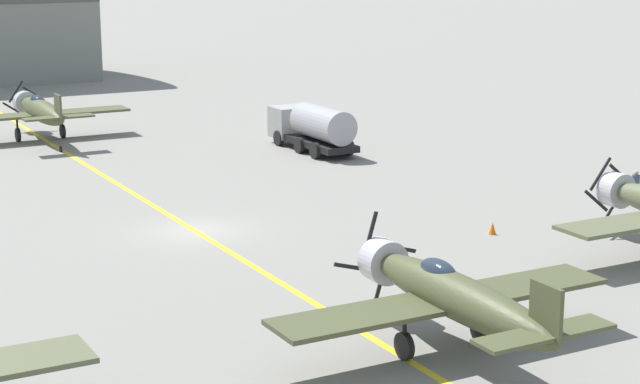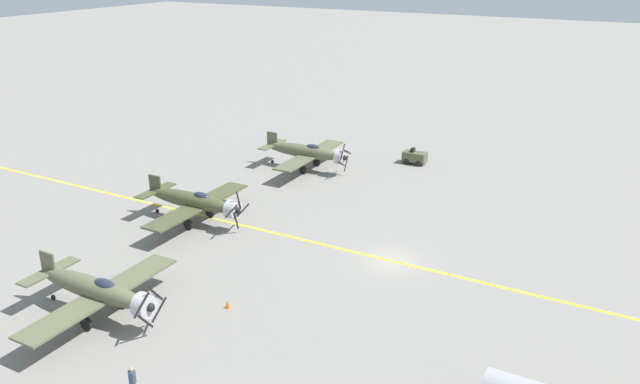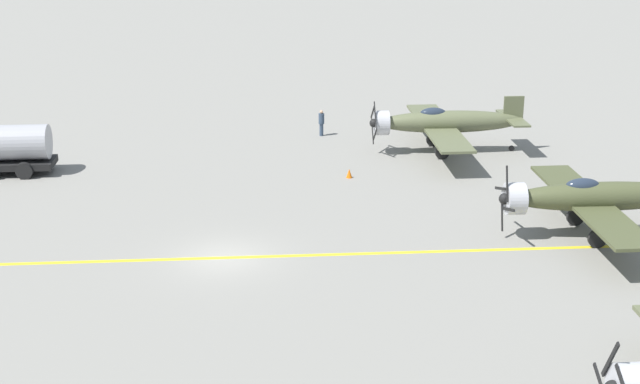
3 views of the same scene
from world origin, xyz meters
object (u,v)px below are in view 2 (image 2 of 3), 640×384
object	(u,v)px
airplane_near_right	(97,290)
traffic_cone	(228,304)
airplane_near_left	(307,152)
ground_crew_walking	(133,380)
tow_tractor	(415,157)
airplane_near_center	(195,201)

from	to	relation	value
airplane_near_right	traffic_cone	world-z (taller)	airplane_near_right
airplane_near_left	ground_crew_walking	size ratio (longest dim) A/B	6.64
airplane_near_left	tow_tractor	xyz separation A→B (m)	(-7.59, 9.61, -1.22)
airplane_near_center	airplane_near_left	distance (m)	17.29
airplane_near_right	traffic_cone	distance (m)	8.41
airplane_near_center	airplane_near_right	bearing A→B (deg)	24.58
airplane_near_center	airplane_near_right	size ratio (longest dim) A/B	1.00
traffic_cone	ground_crew_walking	bearing A→B (deg)	5.39
tow_tractor	traffic_cone	size ratio (longest dim) A/B	4.73
airplane_near_center	airplane_near_left	bearing A→B (deg)	-176.32
tow_tractor	traffic_cone	distance (m)	35.01
airplane_near_left	tow_tractor	distance (m)	12.31
airplane_near_right	traffic_cone	size ratio (longest dim) A/B	21.82
airplane_near_center	ground_crew_walking	distance (m)	23.12
tow_tractor	traffic_cone	xyz separation A→B (m)	(35.01, -0.12, -0.52)
traffic_cone	tow_tractor	bearing A→B (deg)	179.80
ground_crew_walking	traffic_cone	bearing A→B (deg)	-174.61
airplane_near_center	ground_crew_walking	size ratio (longest dim) A/B	6.64
ground_crew_walking	traffic_cone	distance (m)	9.69
tow_tractor	ground_crew_walking	size ratio (longest dim) A/B	1.44
airplane_near_center	traffic_cone	world-z (taller)	airplane_near_center
airplane_near_center	tow_tractor	bearing A→B (deg)	164.48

